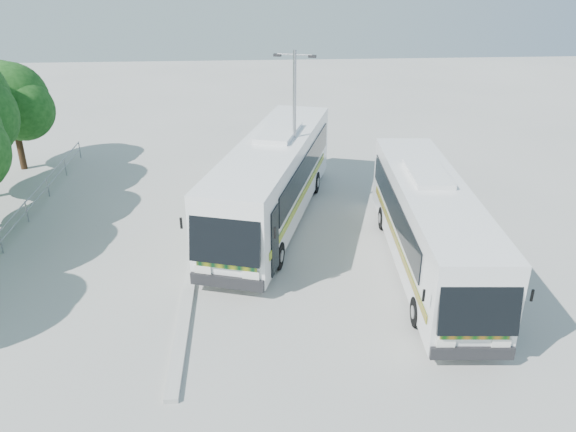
{
  "coord_description": "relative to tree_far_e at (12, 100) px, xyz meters",
  "views": [
    {
      "loc": [
        -0.04,
        -17.67,
        10.76
      ],
      "look_at": [
        1.41,
        1.8,
        1.82
      ],
      "focal_mm": 35.0,
      "sensor_mm": 36.0,
      "label": 1
    }
  ],
  "objects": [
    {
      "name": "coach_adjacent",
      "position": [
        19.23,
        -12.59,
        -2.06
      ],
      "size": [
        3.33,
        12.17,
        3.34
      ],
      "rotation": [
        0.0,
        0.0,
        -0.08
      ],
      "color": "silver",
      "rests_on": "ground"
    },
    {
      "name": "kerb_divider",
      "position": [
        10.33,
        -11.3,
        -3.81
      ],
      "size": [
        0.4,
        16.0,
        0.15
      ],
      "primitive_type": "cube",
      "color": "#B2B2AD",
      "rests_on": "ground"
    },
    {
      "name": "coach_main",
      "position": [
        13.64,
        -7.93,
        -1.87
      ],
      "size": [
        6.41,
        13.45,
        3.68
      ],
      "rotation": [
        0.0,
        0.0,
        -0.3
      ],
      "color": "white",
      "rests_on": "ground"
    },
    {
      "name": "lamppost",
      "position": [
        14.63,
        -7.28,
        0.19
      ],
      "size": [
        1.76,
        0.71,
        7.38
      ],
      "rotation": [
        0.0,
        0.0,
        -0.31
      ],
      "color": "#93959B",
      "rests_on": "ground"
    },
    {
      "name": "railing",
      "position": [
        2.63,
        -9.3,
        -3.15
      ],
      "size": [
        0.06,
        22.0,
        1.0
      ],
      "color": "gray",
      "rests_on": "ground"
    },
    {
      "name": "ground",
      "position": [
        12.63,
        -13.3,
        -3.89
      ],
      "size": [
        100.0,
        100.0,
        0.0
      ],
      "primitive_type": "plane",
      "color": "#AAAAA5",
      "rests_on": "ground"
    },
    {
      "name": "tree_far_e",
      "position": [
        0.0,
        0.0,
        0.0
      ],
      "size": [
        4.54,
        4.28,
        5.92
      ],
      "color": "#382314",
      "rests_on": "ground"
    }
  ]
}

